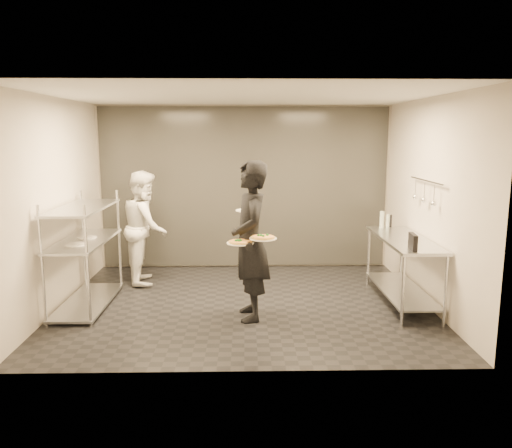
{
  "coord_description": "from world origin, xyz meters",
  "views": [
    {
      "loc": [
        0.02,
        -6.6,
        2.31
      ],
      "look_at": [
        0.16,
        0.12,
        1.1
      ],
      "focal_mm": 35.0,
      "sensor_mm": 36.0,
      "label": 1
    }
  ],
  "objects_px": {
    "waiter": "(250,241)",
    "chef": "(145,227)",
    "salad_plate": "(247,209)",
    "bottle_clear": "(388,221)",
    "prep_counter": "(403,259)",
    "pizza_plate_far": "(263,238)",
    "pos_monitor": "(413,242)",
    "bottle_dark": "(390,221)",
    "bottle_green": "(382,219)",
    "pass_rack": "(85,250)",
    "pizza_plate_near": "(240,242)"
  },
  "relations": [
    {
      "from": "salad_plate",
      "to": "bottle_clear",
      "type": "relative_size",
      "value": 1.52
    },
    {
      "from": "pass_rack",
      "to": "pos_monitor",
      "type": "distance_m",
      "value": 4.27
    },
    {
      "from": "pizza_plate_far",
      "to": "salad_plate",
      "type": "height_order",
      "value": "salad_plate"
    },
    {
      "from": "bottle_green",
      "to": "bottle_clear",
      "type": "height_order",
      "value": "bottle_green"
    },
    {
      "from": "chef",
      "to": "bottle_dark",
      "type": "relative_size",
      "value": 9.23
    },
    {
      "from": "waiter",
      "to": "bottle_clear",
      "type": "relative_size",
      "value": 10.12
    },
    {
      "from": "chef",
      "to": "pizza_plate_near",
      "type": "distance_m",
      "value": 2.37
    },
    {
      "from": "prep_counter",
      "to": "chef",
      "type": "bearing_deg",
      "value": 163.57
    },
    {
      "from": "pass_rack",
      "to": "pizza_plate_far",
      "type": "xyz_separation_m",
      "value": [
        2.38,
        -0.78,
        0.33
      ]
    },
    {
      "from": "pass_rack",
      "to": "pizza_plate_near",
      "type": "relative_size",
      "value": 4.87
    },
    {
      "from": "pass_rack",
      "to": "salad_plate",
      "type": "distance_m",
      "value": 2.28
    },
    {
      "from": "pass_rack",
      "to": "pizza_plate_near",
      "type": "height_order",
      "value": "pass_rack"
    },
    {
      "from": "bottle_green",
      "to": "pass_rack",
      "type": "bearing_deg",
      "value": -169.27
    },
    {
      "from": "waiter",
      "to": "chef",
      "type": "bearing_deg",
      "value": -142.81
    },
    {
      "from": "salad_plate",
      "to": "bottle_green",
      "type": "bearing_deg",
      "value": 26.92
    },
    {
      "from": "chef",
      "to": "pizza_plate_near",
      "type": "relative_size",
      "value": 5.35
    },
    {
      "from": "waiter",
      "to": "salad_plate",
      "type": "height_order",
      "value": "waiter"
    },
    {
      "from": "prep_counter",
      "to": "salad_plate",
      "type": "xyz_separation_m",
      "value": [
        -2.14,
        -0.24,
        0.74
      ]
    },
    {
      "from": "waiter",
      "to": "chef",
      "type": "xyz_separation_m",
      "value": [
        -1.63,
        1.62,
        -0.12
      ]
    },
    {
      "from": "prep_counter",
      "to": "pizza_plate_far",
      "type": "relative_size",
      "value": 5.52
    },
    {
      "from": "salad_plate",
      "to": "prep_counter",
      "type": "bearing_deg",
      "value": 6.36
    },
    {
      "from": "waiter",
      "to": "pizza_plate_near",
      "type": "bearing_deg",
      "value": -38.58
    },
    {
      "from": "prep_counter",
      "to": "pizza_plate_near",
      "type": "height_order",
      "value": "pizza_plate_near"
    },
    {
      "from": "chef",
      "to": "bottle_dark",
      "type": "bearing_deg",
      "value": -102.8
    },
    {
      "from": "pass_rack",
      "to": "pizza_plate_far",
      "type": "bearing_deg",
      "value": -18.27
    },
    {
      "from": "waiter",
      "to": "bottle_clear",
      "type": "xyz_separation_m",
      "value": [
        2.1,
        1.32,
        0.02
      ]
    },
    {
      "from": "pos_monitor",
      "to": "bottle_dark",
      "type": "distance_m",
      "value": 1.51
    },
    {
      "from": "pizza_plate_near",
      "to": "bottle_green",
      "type": "height_order",
      "value": "bottle_green"
    },
    {
      "from": "pass_rack",
      "to": "salad_plate",
      "type": "bearing_deg",
      "value": -6.13
    },
    {
      "from": "prep_counter",
      "to": "bottle_clear",
      "type": "height_order",
      "value": "bottle_clear"
    },
    {
      "from": "bottle_clear",
      "to": "chef",
      "type": "bearing_deg",
      "value": 175.4
    },
    {
      "from": "chef",
      "to": "bottle_green",
      "type": "height_order",
      "value": "chef"
    },
    {
      "from": "pass_rack",
      "to": "salad_plate",
      "type": "relative_size",
      "value": 5.35
    },
    {
      "from": "prep_counter",
      "to": "bottle_dark",
      "type": "xyz_separation_m",
      "value": [
        0.03,
        0.8,
        0.39
      ]
    },
    {
      "from": "bottle_green",
      "to": "waiter",
      "type": "bearing_deg",
      "value": -146.63
    },
    {
      "from": "pos_monitor",
      "to": "bottle_dark",
      "type": "relative_size",
      "value": 1.44
    },
    {
      "from": "waiter",
      "to": "chef",
      "type": "height_order",
      "value": "waiter"
    },
    {
      "from": "bottle_dark",
      "to": "salad_plate",
      "type": "bearing_deg",
      "value": -154.42
    },
    {
      "from": "salad_plate",
      "to": "bottle_green",
      "type": "relative_size",
      "value": 1.22
    },
    {
      "from": "waiter",
      "to": "pass_rack",
      "type": "bearing_deg",
      "value": -111.04
    },
    {
      "from": "pos_monitor",
      "to": "bottle_dark",
      "type": "bearing_deg",
      "value": 89.7
    },
    {
      "from": "bottle_green",
      "to": "bottle_dark",
      "type": "xyz_separation_m",
      "value": [
        0.12,
        0.0,
        -0.03
      ]
    },
    {
      "from": "chef",
      "to": "bottle_dark",
      "type": "distance_m",
      "value": 3.78
    },
    {
      "from": "prep_counter",
      "to": "salad_plate",
      "type": "distance_m",
      "value": 2.27
    },
    {
      "from": "chef",
      "to": "pos_monitor",
      "type": "distance_m",
      "value": 4.04
    },
    {
      "from": "pizza_plate_near",
      "to": "pos_monitor",
      "type": "height_order",
      "value": "pos_monitor"
    },
    {
      "from": "chef",
      "to": "bottle_clear",
      "type": "distance_m",
      "value": 3.74
    },
    {
      "from": "salad_plate",
      "to": "bottle_green",
      "type": "height_order",
      "value": "salad_plate"
    },
    {
      "from": "chef",
      "to": "salad_plate",
      "type": "xyz_separation_m",
      "value": [
        1.59,
        -1.34,
        0.48
      ]
    },
    {
      "from": "pass_rack",
      "to": "bottle_green",
      "type": "bearing_deg",
      "value": 10.73
    }
  ]
}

